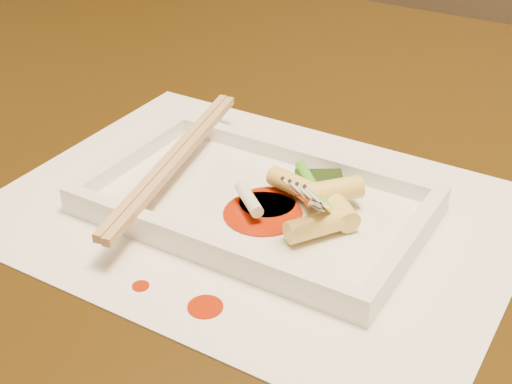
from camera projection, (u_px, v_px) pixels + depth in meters
The scene contains 21 objects.
table at pixel (319, 246), 0.70m from camera, with size 1.40×0.90×0.75m.
placemat at pixel (256, 212), 0.56m from camera, with size 0.40×0.30×0.00m, color white.
sauce_splatter_a at pixel (205, 307), 0.47m from camera, with size 0.02×0.02×0.00m, color #9E1F04.
sauce_splatter_b at pixel (141, 286), 0.49m from camera, with size 0.01×0.01×0.00m, color #9E1F04.
plate_base at pixel (256, 207), 0.56m from camera, with size 0.26×0.16×0.01m, color white.
plate_rim_far at pixel (300, 156), 0.61m from camera, with size 0.26×0.01×0.01m, color white.
plate_rim_near at pixel (202, 243), 0.50m from camera, with size 0.26×0.01×0.01m, color white.
plate_rim_left at pixel (132, 156), 0.61m from camera, with size 0.01×0.14×0.01m, color white.
plate_rim_right at pixel (407, 243), 0.50m from camera, with size 0.01×0.14×0.01m, color white.
veg_piece at pixel (319, 184), 0.57m from camera, with size 0.04×0.03×0.01m, color black.
scallion_white at pixel (249, 199), 0.54m from camera, with size 0.01×0.01×0.04m, color #EAEACC.
scallion_green at pixel (316, 192), 0.55m from camera, with size 0.01×0.01×0.09m, color #369C19.
chopstick_a at pixel (171, 157), 0.59m from camera, with size 0.01×0.24×0.01m, color tan.
chopstick_b at pixel (179, 160), 0.58m from camera, with size 0.01×0.24×0.01m, color tan.
fork at pixel (354, 131), 0.50m from camera, with size 0.09×0.10×0.14m, color silver, non-canonical shape.
sauce_blob_0 at pixel (267, 202), 0.56m from camera, with size 0.04×0.04×0.00m, color #9E1F04.
sauce_blob_1 at pixel (263, 213), 0.55m from camera, with size 0.06×0.06×0.00m, color #9E1F04.
rice_cake_0 at pixel (314, 226), 0.51m from camera, with size 0.02×0.02×0.04m, color #F4E372.
rice_cake_1 at pixel (295, 185), 0.56m from camera, with size 0.02×0.02×0.05m, color #F4E372.
rice_cake_2 at pixel (334, 191), 0.54m from camera, with size 0.02×0.02×0.04m, color #F4E372.
rice_cake_3 at pixel (337, 207), 0.54m from camera, with size 0.02×0.02×0.05m, color #F4E372.
Camera 1 is at (0.24, -0.51, 1.06)m, focal length 50.00 mm.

